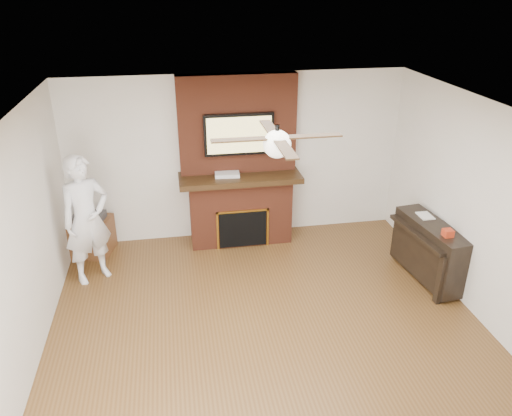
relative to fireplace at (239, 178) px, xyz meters
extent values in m
cube|color=#503317|center=(0.00, -2.55, -1.09)|extent=(5.36, 5.86, 0.18)
cube|color=white|center=(0.00, -2.55, 1.59)|extent=(5.36, 5.86, 0.18)
cube|color=beige|center=(0.00, 0.29, 0.25)|extent=(5.36, 0.18, 2.50)
cube|color=beige|center=(-2.59, -2.55, 0.25)|extent=(0.18, 5.86, 2.50)
cube|color=beige|center=(2.59, -2.55, 0.25)|extent=(0.18, 5.86, 2.50)
cube|color=maroon|center=(0.00, -0.05, -0.50)|extent=(1.50, 0.50, 1.00)
cube|color=black|center=(0.00, -0.08, 0.04)|extent=(1.78, 0.64, 0.08)
cube|color=maroon|center=(0.00, 0.10, 0.79)|extent=(1.70, 0.20, 1.42)
cube|color=black|center=(0.00, -0.30, -0.69)|extent=(0.70, 0.06, 0.55)
cube|color=#BF8C2D|center=(0.00, -0.31, -0.40)|extent=(0.78, 0.02, 0.03)
cube|color=#BF8C2D|center=(-0.38, -0.31, -0.69)|extent=(0.03, 0.02, 0.61)
cube|color=#BF8C2D|center=(0.38, -0.31, -0.69)|extent=(0.03, 0.02, 0.61)
cube|color=black|center=(0.00, -0.04, 0.68)|extent=(1.00, 0.07, 0.60)
cube|color=tan|center=(0.00, -0.08, 0.68)|extent=(0.92, 0.01, 0.52)
cylinder|color=black|center=(0.00, -2.55, 1.43)|extent=(0.04, 0.04, 0.14)
sphere|color=white|center=(0.00, -2.55, 1.32)|extent=(0.26, 0.26, 0.26)
cube|color=black|center=(0.33, -2.55, 1.38)|extent=(0.55, 0.11, 0.01)
cube|color=black|center=(0.00, -2.22, 1.38)|extent=(0.11, 0.55, 0.01)
cube|color=black|center=(-0.33, -2.55, 1.38)|extent=(0.55, 0.11, 0.01)
cube|color=black|center=(0.00, -2.88, 1.38)|extent=(0.11, 0.55, 0.01)
imported|color=silver|center=(-2.10, -0.78, -0.13)|extent=(0.77, 0.70, 1.74)
cube|color=#563118|center=(-2.20, -0.07, -0.74)|extent=(0.65, 0.65, 0.52)
cube|color=#333336|center=(-2.20, -0.07, -0.42)|extent=(0.48, 0.42, 0.10)
cube|color=black|center=(2.31, -1.57, -0.57)|extent=(0.50, 1.27, 0.76)
cube|color=black|center=(2.18, -2.12, -0.66)|extent=(0.06, 0.10, 0.67)
cube|color=black|center=(2.18, -1.01, -0.66)|extent=(0.06, 0.10, 0.67)
cube|color=black|center=(2.10, -1.57, -0.31)|extent=(0.26, 1.15, 0.05)
cube|color=silver|center=(2.31, -1.33, -0.18)|extent=(0.17, 0.24, 0.01)
cube|color=#B23016|center=(2.31, -1.90, -0.14)|extent=(0.11, 0.11, 0.09)
cube|color=silver|center=(-0.19, -0.10, 0.11)|extent=(0.37, 0.23, 0.05)
cylinder|color=orange|center=(-0.16, -0.24, -0.94)|extent=(0.07, 0.07, 0.11)
cylinder|color=#548033|center=(-0.10, -0.18, -0.94)|extent=(0.07, 0.07, 0.10)
cylinder|color=#F2EBC0|center=(0.17, -0.19, -0.94)|extent=(0.08, 0.08, 0.12)
cylinder|color=#2F408D|center=(0.13, -0.17, -0.96)|extent=(0.06, 0.06, 0.07)
camera|label=1|loc=(-0.95, -6.82, 2.71)|focal=35.00mm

